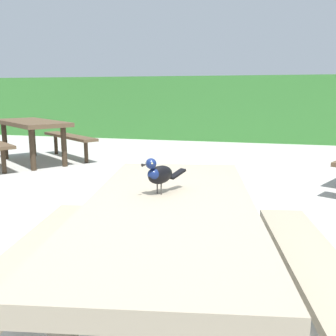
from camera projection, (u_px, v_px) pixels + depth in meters
hedge_wall at (246, 108)px, 9.89m from camera, size 28.00×1.38×1.63m
picnic_table_foreground at (170, 238)px, 1.78m from camera, size 1.95×1.98×0.74m
bird_grackle at (159, 174)px, 1.83m from camera, size 0.17×0.26×0.18m
picnic_table_mid_left at (32, 131)px, 6.65m from camera, size 2.37×2.36×0.74m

